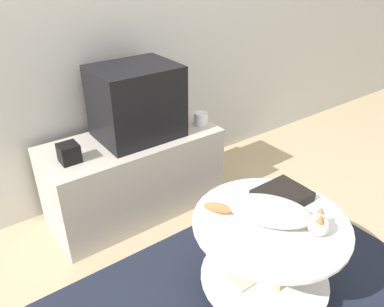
{
  "coord_description": "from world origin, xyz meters",
  "views": [
    {
      "loc": [
        -1.0,
        -0.87,
        1.57
      ],
      "look_at": [
        0.01,
        0.51,
        0.62
      ],
      "focal_mm": 35.0,
      "sensor_mm": 36.0,
      "label": 1
    }
  ],
  "objects_px": {
    "dvd_box": "(282,196)",
    "cat": "(273,212)",
    "speaker": "(69,153)",
    "tv": "(136,102)"
  },
  "relations": [
    {
      "from": "tv",
      "to": "dvd_box",
      "type": "xyz_separation_m",
      "value": [
        0.24,
        -0.97,
        -0.23
      ]
    },
    {
      "from": "speaker",
      "to": "dvd_box",
      "type": "distance_m",
      "value": 1.15
    },
    {
      "from": "tv",
      "to": "cat",
      "type": "height_order",
      "value": "tv"
    },
    {
      "from": "speaker",
      "to": "cat",
      "type": "relative_size",
      "value": 0.22
    },
    {
      "from": "dvd_box",
      "to": "cat",
      "type": "xyz_separation_m",
      "value": [
        -0.17,
        -0.1,
        0.04
      ]
    },
    {
      "from": "dvd_box",
      "to": "tv",
      "type": "bearing_deg",
      "value": 103.78
    },
    {
      "from": "tv",
      "to": "speaker",
      "type": "relative_size",
      "value": 4.63
    },
    {
      "from": "speaker",
      "to": "dvd_box",
      "type": "relative_size",
      "value": 0.44
    },
    {
      "from": "tv",
      "to": "cat",
      "type": "relative_size",
      "value": 1.03
    },
    {
      "from": "tv",
      "to": "dvd_box",
      "type": "height_order",
      "value": "tv"
    }
  ]
}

